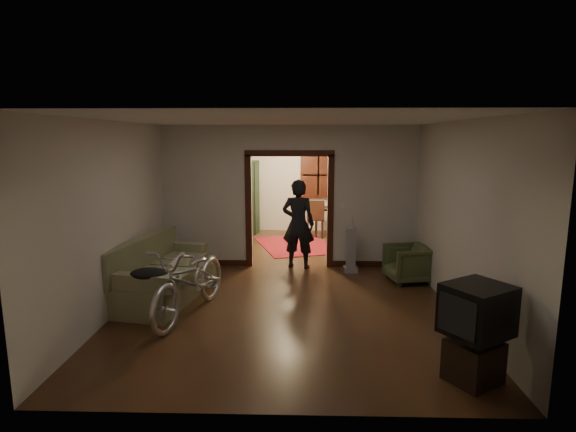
{
  "coord_description": "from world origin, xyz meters",
  "views": [
    {
      "loc": [
        0.22,
        -8.06,
        2.56
      ],
      "look_at": [
        0.0,
        -0.3,
        1.2
      ],
      "focal_mm": 28.0,
      "sensor_mm": 36.0,
      "label": 1
    }
  ],
  "objects_px": {
    "bicycle": "(191,280)",
    "person": "(298,224)",
    "locker": "(239,197)",
    "armchair": "(408,263)",
    "desk": "(333,222)",
    "sofa": "(165,268)"
  },
  "relations": [
    {
      "from": "locker",
      "to": "desk",
      "type": "relative_size",
      "value": 1.97
    },
    {
      "from": "sofa",
      "to": "bicycle",
      "type": "relative_size",
      "value": 1.04
    },
    {
      "from": "bicycle",
      "to": "desk",
      "type": "bearing_deg",
      "value": 79.97
    },
    {
      "from": "sofa",
      "to": "armchair",
      "type": "bearing_deg",
      "value": 23.16
    },
    {
      "from": "bicycle",
      "to": "person",
      "type": "xyz_separation_m",
      "value": [
        1.53,
        2.51,
        0.35
      ]
    },
    {
      "from": "armchair",
      "to": "person",
      "type": "xyz_separation_m",
      "value": [
        -1.97,
        0.83,
        0.55
      ]
    },
    {
      "from": "bicycle",
      "to": "person",
      "type": "height_order",
      "value": "person"
    },
    {
      "from": "bicycle",
      "to": "armchair",
      "type": "relative_size",
      "value": 2.8
    },
    {
      "from": "sofa",
      "to": "armchair",
      "type": "relative_size",
      "value": 2.92
    },
    {
      "from": "sofa",
      "to": "person",
      "type": "relative_size",
      "value": 1.21
    },
    {
      "from": "bicycle",
      "to": "desk",
      "type": "height_order",
      "value": "bicycle"
    },
    {
      "from": "sofa",
      "to": "person",
      "type": "bearing_deg",
      "value": 49.94
    },
    {
      "from": "armchair",
      "to": "person",
      "type": "bearing_deg",
      "value": -123.58
    },
    {
      "from": "armchair",
      "to": "person",
      "type": "height_order",
      "value": "person"
    },
    {
      "from": "bicycle",
      "to": "locker",
      "type": "xyz_separation_m",
      "value": [
        -0.07,
        5.7,
        0.45
      ]
    },
    {
      "from": "person",
      "to": "locker",
      "type": "height_order",
      "value": "locker"
    },
    {
      "from": "armchair",
      "to": "desk",
      "type": "height_order",
      "value": "desk"
    },
    {
      "from": "armchair",
      "to": "locker",
      "type": "distance_m",
      "value": 5.43
    },
    {
      "from": "armchair",
      "to": "locker",
      "type": "height_order",
      "value": "locker"
    },
    {
      "from": "locker",
      "to": "person",
      "type": "bearing_deg",
      "value": -49.34
    },
    {
      "from": "bicycle",
      "to": "sofa",
      "type": "bearing_deg",
      "value": 142.72
    },
    {
      "from": "armchair",
      "to": "person",
      "type": "relative_size",
      "value": 0.41
    }
  ]
}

